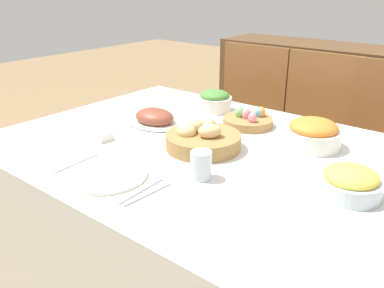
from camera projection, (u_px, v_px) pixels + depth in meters
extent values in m
cube|color=silver|center=(206.00, 232.00, 1.63)|extent=(1.57, 1.13, 0.74)
cylinder|color=brown|center=(319.00, 223.00, 1.97)|extent=(0.03, 0.03, 0.44)
cylinder|color=brown|center=(342.00, 191.00, 2.26)|extent=(0.03, 0.03, 0.44)
cube|color=brown|center=(379.00, 175.00, 1.93)|extent=(0.45, 0.45, 0.02)
cylinder|color=brown|center=(188.00, 174.00, 2.46)|extent=(0.03, 0.03, 0.44)
cylinder|color=brown|center=(243.00, 193.00, 2.24)|extent=(0.03, 0.03, 0.44)
cylinder|color=brown|center=(224.00, 154.00, 2.75)|extent=(0.03, 0.03, 0.44)
cylinder|color=brown|center=(276.00, 169.00, 2.52)|extent=(0.03, 0.03, 0.44)
cube|color=brown|center=(234.00, 136.00, 2.41)|extent=(0.43, 0.43, 0.02)
cube|color=brown|center=(254.00, 87.00, 2.46)|extent=(0.42, 0.03, 0.50)
cylinder|color=brown|center=(248.00, 194.00, 2.22)|extent=(0.03, 0.03, 0.44)
cylinder|color=brown|center=(314.00, 219.00, 1.99)|extent=(0.03, 0.03, 0.44)
cylinder|color=brown|center=(282.00, 171.00, 2.50)|extent=(0.03, 0.03, 0.44)
cylinder|color=brown|center=(344.00, 190.00, 2.27)|extent=(0.03, 0.03, 0.44)
cube|color=brown|center=(301.00, 154.00, 2.16)|extent=(0.43, 0.43, 0.02)
cube|color=brown|center=(322.00, 99.00, 2.20)|extent=(0.42, 0.03, 0.50)
cube|color=brown|center=(317.00, 109.00, 2.89)|extent=(1.40, 0.44, 0.91)
cylinder|color=#9E7542|center=(203.00, 141.00, 1.47)|extent=(0.27, 0.27, 0.06)
ellipsoid|color=#E0C184|center=(208.00, 125.00, 1.50)|extent=(0.06, 0.08, 0.05)
ellipsoid|color=#E0C184|center=(210.00, 131.00, 1.43)|extent=(0.10, 0.10, 0.05)
ellipsoid|color=#E0C184|center=(186.00, 131.00, 1.47)|extent=(0.11, 0.11, 0.06)
ellipsoid|color=#E0C184|center=(194.00, 125.00, 1.49)|extent=(0.10, 0.10, 0.05)
cylinder|color=#9E7542|center=(248.00, 122.00, 1.71)|extent=(0.21, 0.21, 0.03)
ellipsoid|color=#F29E4C|center=(261.00, 112.00, 1.71)|extent=(0.04, 0.04, 0.05)
ellipsoid|color=#60B2E0|center=(259.00, 113.00, 1.71)|extent=(0.03, 0.03, 0.04)
ellipsoid|color=#7FCC7A|center=(240.00, 112.00, 1.71)|extent=(0.04, 0.04, 0.05)
ellipsoid|color=pink|center=(246.00, 114.00, 1.69)|extent=(0.04, 0.04, 0.05)
ellipsoid|color=#F4D151|center=(261.00, 113.00, 1.72)|extent=(0.04, 0.04, 0.05)
ellipsoid|color=pink|center=(252.00, 118.00, 1.65)|extent=(0.04, 0.04, 0.05)
ellipsoid|color=silver|center=(155.00, 122.00, 1.74)|extent=(0.28, 0.20, 0.01)
ellipsoid|color=brown|center=(154.00, 117.00, 1.73)|extent=(0.18, 0.14, 0.07)
cylinder|color=silver|center=(349.00, 187.00, 1.15)|extent=(0.18, 0.18, 0.05)
ellipsoid|color=#F4DB4C|center=(351.00, 176.00, 1.14)|extent=(0.15, 0.15, 0.05)
cylinder|color=silver|center=(312.00, 138.00, 1.49)|extent=(0.21, 0.21, 0.07)
ellipsoid|color=orange|center=(314.00, 127.00, 1.47)|extent=(0.17, 0.17, 0.06)
cylinder|color=silver|center=(214.00, 104.00, 1.90)|extent=(0.16, 0.16, 0.07)
ellipsoid|color=#478438|center=(215.00, 95.00, 1.88)|extent=(0.14, 0.14, 0.05)
cylinder|color=silver|center=(106.00, 175.00, 1.27)|extent=(0.26, 0.26, 0.01)
cube|color=#B7B7BC|center=(76.00, 163.00, 1.36)|extent=(0.02, 0.18, 0.00)
cube|color=#B7B7BC|center=(141.00, 191.00, 1.18)|extent=(0.02, 0.18, 0.00)
cube|color=#B7B7BC|center=(148.00, 194.00, 1.16)|extent=(0.02, 0.18, 0.00)
cylinder|color=silver|center=(201.00, 165.00, 1.25)|extent=(0.07, 0.07, 0.09)
cube|color=silver|center=(99.00, 135.00, 1.57)|extent=(0.10, 0.06, 0.03)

